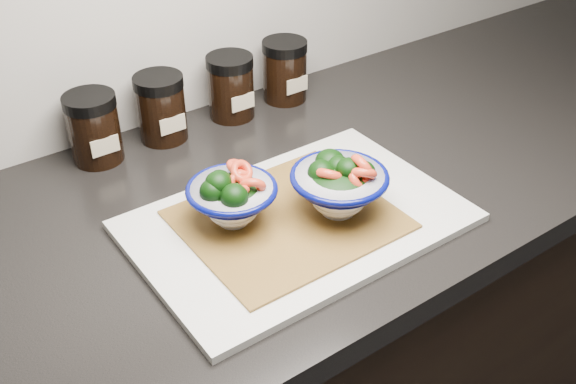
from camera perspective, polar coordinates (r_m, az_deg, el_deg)
countertop at (r=1.01m, az=-2.30°, el=-1.33°), size 3.50×0.60×0.04m
cutting_board at (r=0.94m, az=0.80°, el=-2.49°), size 0.45×0.30×0.01m
bamboo_mat at (r=0.93m, az=0.00°, el=-2.32°), size 0.28×0.24×0.00m
bowl_left at (r=0.90m, az=-4.81°, el=-0.43°), size 0.12×0.12×0.09m
bowl_right at (r=0.92m, az=4.38°, el=0.60°), size 0.14×0.14×0.10m
spice_jar_a at (r=1.10m, az=-16.11°, el=5.22°), size 0.08×0.08×0.11m
spice_jar_b at (r=1.14m, az=-10.69°, el=7.02°), size 0.08×0.08×0.11m
spice_jar_c at (r=1.19m, az=-4.86°, el=8.87°), size 0.08×0.08×0.11m
spice_jar_d at (r=1.25m, az=-0.28°, el=10.25°), size 0.08×0.08×0.11m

